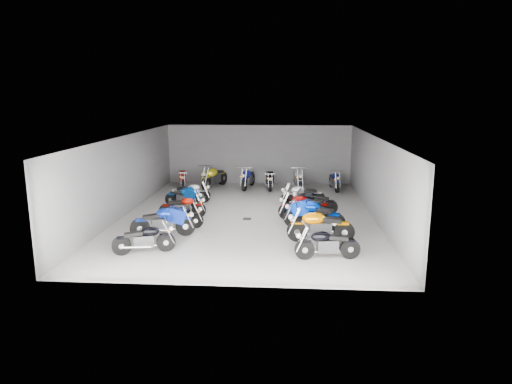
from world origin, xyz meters
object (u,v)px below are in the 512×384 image
(motorcycle_left_b, at_px, (164,222))
(motorcycle_back_a, at_px, (183,178))
(motorcycle_left_d, at_px, (183,207))
(drain_grate, at_px, (247,219))
(motorcycle_left_c, at_px, (178,217))
(motorcycle_right_d, at_px, (305,207))
(motorcycle_right_f, at_px, (302,195))
(motorcycle_back_b, at_px, (214,177))
(motorcycle_left_e, at_px, (184,197))
(motorcycle_right_a, at_px, (327,244))
(motorcycle_left_f, at_px, (190,192))
(motorcycle_left_a, at_px, (145,239))
(motorcycle_right_c, at_px, (313,215))
(motorcycle_right_e, at_px, (314,202))
(motorcycle_right_b, at_px, (320,226))
(motorcycle_back_f, at_px, (335,180))
(motorcycle_back_e, at_px, (298,179))
(motorcycle_back_c, at_px, (248,178))
(motorcycle_back_d, at_px, (269,180))

(motorcycle_left_b, distance_m, motorcycle_back_a, 8.86)
(motorcycle_left_d, bearing_deg, drain_grate, 78.99)
(motorcycle_left_c, distance_m, motorcycle_right_d, 4.91)
(drain_grate, xyz_separation_m, motorcycle_left_d, (-2.55, 0.02, 0.44))
(motorcycle_right_f, bearing_deg, motorcycle_back_b, 36.40)
(motorcycle_left_b, distance_m, motorcycle_left_e, 4.09)
(motorcycle_right_a, bearing_deg, motorcycle_left_f, 31.42)
(motorcycle_left_c, height_order, motorcycle_right_f, motorcycle_right_f)
(motorcycle_left_f, bearing_deg, motorcycle_left_a, 0.44)
(motorcycle_right_c, relative_size, motorcycle_right_f, 1.11)
(motorcycle_right_d, distance_m, motorcycle_right_f, 2.27)
(motorcycle_left_b, relative_size, motorcycle_back_b, 0.98)
(motorcycle_left_b, height_order, motorcycle_right_e, motorcycle_left_b)
(motorcycle_right_f, bearing_deg, motorcycle_left_f, 72.39)
(motorcycle_left_a, distance_m, motorcycle_left_e, 5.77)
(motorcycle_right_b, relative_size, motorcycle_right_c, 1.02)
(motorcycle_right_b, height_order, motorcycle_back_f, motorcycle_right_b)
(motorcycle_right_f, height_order, motorcycle_back_a, motorcycle_right_f)
(motorcycle_left_b, xyz_separation_m, motorcycle_back_e, (4.79, 8.38, 0.03))
(drain_grate, height_order, motorcycle_right_b, motorcycle_right_b)
(motorcycle_left_c, bearing_deg, motorcycle_back_f, 124.62)
(motorcycle_left_f, distance_m, motorcycle_back_e, 5.90)
(motorcycle_left_d, xyz_separation_m, motorcycle_right_a, (5.31, -4.33, 0.02))
(drain_grate, distance_m, motorcycle_back_c, 6.06)
(drain_grate, distance_m, motorcycle_right_a, 5.14)
(motorcycle_left_a, xyz_separation_m, motorcycle_back_b, (0.53, 10.30, 0.10))
(motorcycle_right_b, xyz_separation_m, motorcycle_back_b, (-4.94, 8.81, 0.02))
(motorcycle_left_d, xyz_separation_m, motorcycle_back_a, (-1.44, 6.24, 0.00))
(motorcycle_back_c, bearing_deg, drain_grate, 104.20)
(motorcycle_right_b, distance_m, motorcycle_back_d, 8.84)
(motorcycle_back_f, bearing_deg, motorcycle_right_d, 67.64)
(motorcycle_back_a, bearing_deg, motorcycle_back_d, 162.32)
(motorcycle_right_e, height_order, motorcycle_back_c, motorcycle_back_c)
(motorcycle_right_f, bearing_deg, motorcycle_left_c, 116.52)
(motorcycle_left_a, bearing_deg, motorcycle_back_a, 167.13)
(motorcycle_right_b, relative_size, motorcycle_back_e, 0.97)
(motorcycle_left_e, bearing_deg, motorcycle_back_f, 145.32)
(motorcycle_right_d, bearing_deg, motorcycle_right_c, -174.68)
(drain_grate, distance_m, motorcycle_left_e, 3.30)
(motorcycle_left_b, bearing_deg, drain_grate, 118.55)
(motorcycle_back_a, height_order, motorcycle_back_d, motorcycle_back_d)
(motorcycle_right_b, distance_m, motorcycle_right_d, 2.77)
(motorcycle_right_e, bearing_deg, motorcycle_right_a, -162.25)
(motorcycle_back_b, bearing_deg, motorcycle_left_c, 112.20)
(motorcycle_right_c, distance_m, motorcycle_back_f, 7.36)
(motorcycle_left_c, distance_m, motorcycle_back_d, 8.06)
(motorcycle_back_e, bearing_deg, motorcycle_right_f, 86.20)
(motorcycle_left_f, distance_m, motorcycle_back_d, 4.74)
(motorcycle_back_b, xyz_separation_m, motorcycle_back_d, (2.91, -0.20, -0.08))
(motorcycle_left_f, xyz_separation_m, motorcycle_back_f, (6.84, 3.22, 0.04))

